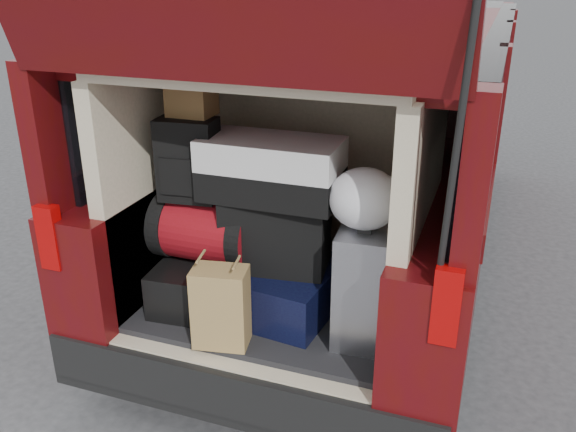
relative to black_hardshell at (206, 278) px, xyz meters
name	(u,v)px	position (x,y,z in m)	size (l,w,h in m)	color
ground	(262,416)	(0.35, -0.14, -0.66)	(80.00, 80.00, 0.00)	#313133
minivan	(357,148)	(0.35, 1.71, 0.25)	(1.90, 5.35, 2.77)	black
load_floor	(280,342)	(0.35, 0.13, -0.39)	(1.24, 1.05, 0.55)	black
black_hardshell	(206,278)	(0.00, 0.00, 0.00)	(0.41, 0.56, 0.23)	black
navy_hardshell	(288,289)	(0.43, 0.03, 0.00)	(0.44, 0.54, 0.23)	black
silver_roller	(364,283)	(0.82, -0.05, 0.16)	(0.23, 0.36, 0.54)	silver
kraft_bag	(221,307)	(0.25, -0.33, 0.07)	(0.24, 0.15, 0.37)	#A08048
red_duffel	(206,229)	(0.01, 0.01, 0.27)	(0.49, 0.32, 0.32)	maroon
black_soft_case	(276,232)	(0.37, 0.05, 0.30)	(0.49, 0.29, 0.35)	black
backpack	(188,160)	(-0.05, -0.01, 0.63)	(0.27, 0.17, 0.39)	black
twotone_duffel	(271,169)	(0.35, 0.03, 0.61)	(0.63, 0.33, 0.28)	silver
grocery_sack_lower	(191,96)	(-0.05, 0.05, 0.92)	(0.20, 0.16, 0.18)	brown
plastic_bag_right	(365,199)	(0.81, -0.06, 0.56)	(0.31, 0.29, 0.27)	white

